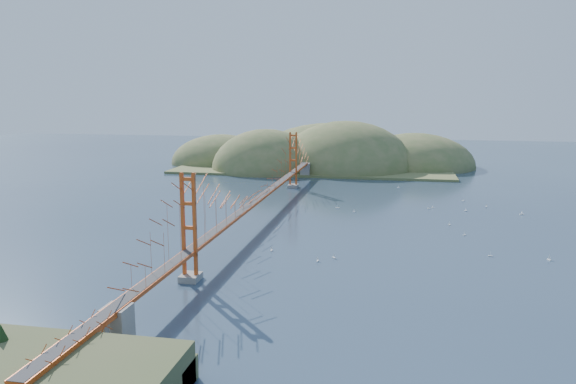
% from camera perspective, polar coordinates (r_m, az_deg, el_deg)
% --- Properties ---
extents(ground, '(320.00, 320.00, 0.00)m').
position_cam_1_polar(ground, '(89.25, -3.01, -2.76)').
color(ground, '#293C52').
rests_on(ground, ground).
extents(bridge, '(2.20, 94.40, 12.00)m').
position_cam_1_polar(bridge, '(88.13, -3.02, 1.72)').
color(bridge, gray).
rests_on(bridge, ground).
extents(approach_viaduct, '(1.40, 12.00, 3.38)m').
position_cam_1_polar(approach_viaduct, '(42.51, -20.85, -14.67)').
color(approach_viaduct, '#B84314').
rests_on(approach_viaduct, ground).
extents(promontory, '(9.00, 6.00, 0.24)m').
position_cam_1_polar(promontory, '(46.16, -18.35, -15.80)').
color(promontory, '#59544C').
rests_on(promontory, ground).
extents(fort, '(3.70, 2.30, 1.75)m').
position_cam_1_polar(fort, '(46.29, -17.51, -14.92)').
color(fort, maroon).
rests_on(fort, ground).
extents(far_headlands, '(84.00, 58.00, 25.00)m').
position_cam_1_polar(far_headlands, '(155.34, 3.94, 2.77)').
color(far_headlands, olive).
rests_on(far_headlands, ground).
extents(sailboat_2, '(0.52, 0.46, 0.59)m').
position_cam_1_polar(sailboat_2, '(73.60, 19.85, -6.06)').
color(sailboat_2, white).
rests_on(sailboat_2, ground).
extents(sailboat_15, '(0.63, 0.63, 0.66)m').
position_cam_1_polar(sailboat_15, '(108.54, 17.35, -0.81)').
color(sailboat_15, white).
rests_on(sailboat_15, ground).
extents(sailboat_7, '(0.53, 0.46, 0.61)m').
position_cam_1_polar(sailboat_7, '(99.47, 17.60, -1.80)').
color(sailboat_7, white).
rests_on(sailboat_7, ground).
extents(sailboat_13, '(0.56, 0.56, 0.59)m').
position_cam_1_polar(sailboat_13, '(82.80, 17.48, -4.15)').
color(sailboat_13, white).
rests_on(sailboat_13, ground).
extents(sailboat_5, '(0.64, 0.64, 0.70)m').
position_cam_1_polar(sailboat_5, '(74.59, 25.00, -6.19)').
color(sailboat_5, white).
rests_on(sailboat_5, ground).
extents(sailboat_8, '(0.51, 0.51, 0.56)m').
position_cam_1_polar(sailboat_8, '(100.74, 14.50, -1.50)').
color(sailboat_8, white).
rests_on(sailboat_8, ground).
extents(sailboat_1, '(0.60, 0.60, 0.64)m').
position_cam_1_polar(sailboat_1, '(99.84, 14.09, -1.58)').
color(sailboat_1, white).
rests_on(sailboat_1, ground).
extents(sailboat_6, '(0.65, 0.65, 0.68)m').
position_cam_1_polar(sailboat_6, '(68.72, 4.69, -6.60)').
color(sailboat_6, white).
rests_on(sailboat_6, ground).
extents(sailboat_12, '(0.64, 0.56, 0.73)m').
position_cam_1_polar(sailboat_12, '(120.11, 11.18, 0.49)').
color(sailboat_12, white).
rests_on(sailboat_12, ground).
extents(sailboat_0, '(0.46, 0.56, 0.66)m').
position_cam_1_polar(sailboat_0, '(67.31, 3.02, -6.94)').
color(sailboat_0, white).
rests_on(sailboat_0, ground).
extents(sailboat_16, '(0.56, 0.56, 0.58)m').
position_cam_1_polar(sailboat_16, '(95.02, 6.72, -1.93)').
color(sailboat_16, white).
rests_on(sailboat_16, ground).
extents(sailboat_3, '(0.61, 0.50, 0.72)m').
position_cam_1_polar(sailboat_3, '(97.77, 5.04, -1.55)').
color(sailboat_3, white).
rests_on(sailboat_3, ground).
extents(sailboat_14, '(0.58, 0.58, 0.63)m').
position_cam_1_polar(sailboat_14, '(88.43, 16.08, -3.17)').
color(sailboat_14, white).
rests_on(sailboat_14, ground).
extents(sailboat_10, '(0.46, 0.56, 0.65)m').
position_cam_1_polar(sailboat_10, '(71.62, -1.69, -5.88)').
color(sailboat_10, white).
rests_on(sailboat_10, ground).
extents(sailboat_17, '(0.62, 0.52, 0.73)m').
position_cam_1_polar(sailboat_17, '(99.87, 22.64, -2.05)').
color(sailboat_17, white).
rests_on(sailboat_17, ground).
extents(sailboat_4, '(0.54, 0.56, 0.63)m').
position_cam_1_polar(sailboat_4, '(104.21, 19.49, -1.37)').
color(sailboat_4, white).
rests_on(sailboat_4, ground).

